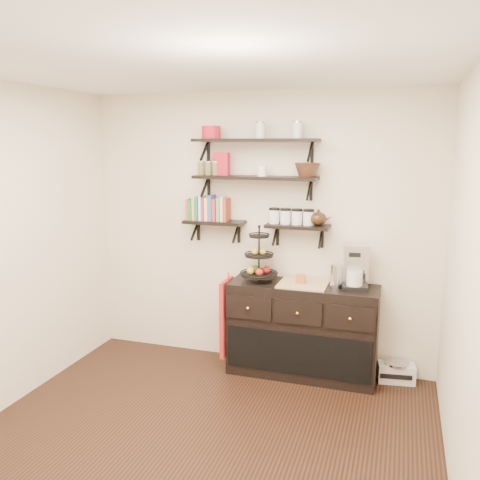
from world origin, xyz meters
name	(u,v)px	position (x,y,z in m)	size (l,w,h in m)	color
floor	(191,453)	(0.00, 0.00, 0.00)	(3.50, 3.50, 0.00)	black
ceiling	(183,63)	(0.00, 0.00, 2.70)	(3.50, 3.50, 0.02)	white
back_wall	(258,231)	(0.00, 1.75, 1.35)	(3.50, 0.02, 2.70)	#EFE2CA
right_wall	(470,296)	(1.75, 0.00, 1.35)	(0.02, 3.50, 2.70)	#EFE2CA
shelf_top	(255,141)	(0.00, 1.62, 2.23)	(1.20, 0.27, 0.23)	black
shelf_mid	(255,178)	(0.00, 1.62, 1.88)	(1.20, 0.27, 0.23)	black
shelf_low_left	(215,223)	(-0.42, 1.63, 1.43)	(0.60, 0.25, 0.23)	black
shelf_low_right	(298,227)	(0.42, 1.63, 1.43)	(0.60, 0.25, 0.23)	black
cookbooks	(210,209)	(-0.47, 1.63, 1.57)	(0.43, 0.15, 0.26)	#C55529
glass_canisters	(291,217)	(0.36, 1.63, 1.51)	(0.43, 0.10, 0.13)	silver
sideboard	(302,330)	(0.51, 1.51, 0.45)	(1.40, 0.50, 0.92)	black
fruit_stand	(259,263)	(0.08, 1.52, 1.08)	(0.35, 0.35, 0.52)	black
candle	(301,279)	(0.48, 1.51, 0.96)	(0.08, 0.08, 0.08)	#985623
coffee_maker	(355,267)	(0.98, 1.54, 1.10)	(0.26, 0.25, 0.42)	black
thermal_carafe	(336,276)	(0.81, 1.49, 1.01)	(0.11, 0.11, 0.22)	silver
apron	(227,317)	(-0.22, 1.41, 0.54)	(0.04, 0.32, 0.75)	maroon
radio	(396,372)	(1.39, 1.63, 0.10)	(0.35, 0.25, 0.20)	silver
recipe_box	(222,164)	(-0.34, 1.61, 2.01)	(0.16, 0.06, 0.22)	#B41428
walnut_bowl	(307,170)	(0.50, 1.61, 1.96)	(0.24, 0.24, 0.13)	black
ramekins	(262,171)	(0.07, 1.61, 1.95)	(0.09, 0.09, 0.10)	white
teapot	(318,217)	(0.61, 1.63, 1.53)	(0.20, 0.15, 0.15)	black
red_pot	(211,132)	(-0.44, 1.61, 2.31)	(0.18, 0.18, 0.12)	#B41428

